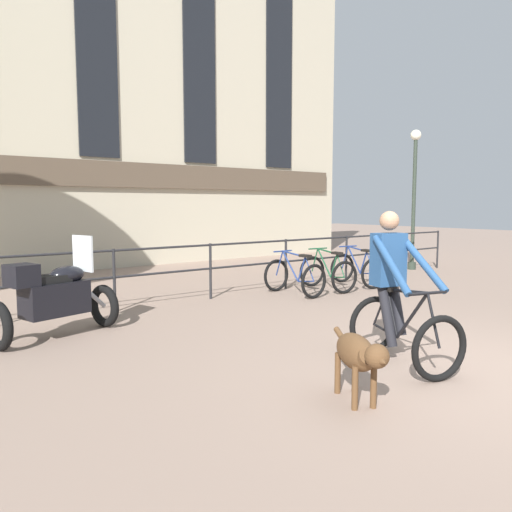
{
  "coord_description": "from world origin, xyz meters",
  "views": [
    {
      "loc": [
        -5.0,
        -2.67,
        1.77
      ],
      "look_at": [
        -0.73,
        2.86,
        1.05
      ],
      "focal_mm": 35.0,
      "sensor_mm": 36.0,
      "label": 1
    }
  ],
  "objects_px": {
    "parked_bicycle_mid_right": "(357,269)",
    "dog": "(359,354)",
    "parked_motorcycle": "(54,296)",
    "cyclist_with_bike": "(397,295)",
    "parked_bicycle_mid_left": "(328,273)",
    "street_lamp": "(414,191)",
    "parked_bicycle_near_lamp": "(295,277)"
  },
  "relations": [
    {
      "from": "parked_bicycle_mid_right",
      "to": "dog",
      "type": "bearing_deg",
      "value": 50.27
    },
    {
      "from": "parked_motorcycle",
      "to": "parked_bicycle_mid_right",
      "type": "height_order",
      "value": "parked_motorcycle"
    },
    {
      "from": "parked_bicycle_mid_right",
      "to": "cyclist_with_bike",
      "type": "bearing_deg",
      "value": 54.71
    },
    {
      "from": "parked_motorcycle",
      "to": "parked_bicycle_mid_left",
      "type": "relative_size",
      "value": 1.47
    },
    {
      "from": "parked_bicycle_mid_right",
      "to": "street_lamp",
      "type": "xyz_separation_m",
      "value": [
        3.32,
        0.93,
        1.77
      ]
    },
    {
      "from": "parked_motorcycle",
      "to": "parked_bicycle_near_lamp",
      "type": "bearing_deg",
      "value": -99.44
    },
    {
      "from": "parked_bicycle_near_lamp",
      "to": "street_lamp",
      "type": "height_order",
      "value": "street_lamp"
    },
    {
      "from": "parked_motorcycle",
      "to": "parked_bicycle_near_lamp",
      "type": "distance_m",
      "value": 4.7
    },
    {
      "from": "parked_motorcycle",
      "to": "parked_bicycle_mid_right",
      "type": "distance_m",
      "value": 6.55
    },
    {
      "from": "dog",
      "to": "street_lamp",
      "type": "height_order",
      "value": "street_lamp"
    },
    {
      "from": "dog",
      "to": "parked_bicycle_mid_right",
      "type": "distance_m",
      "value": 6.66
    },
    {
      "from": "parked_bicycle_near_lamp",
      "to": "parked_bicycle_mid_left",
      "type": "relative_size",
      "value": 0.96
    },
    {
      "from": "parked_motorcycle",
      "to": "street_lamp",
      "type": "relative_size",
      "value": 0.46
    },
    {
      "from": "parked_bicycle_mid_left",
      "to": "street_lamp",
      "type": "relative_size",
      "value": 0.31
    },
    {
      "from": "street_lamp",
      "to": "parked_bicycle_near_lamp",
      "type": "bearing_deg",
      "value": -169.83
    },
    {
      "from": "parked_motorcycle",
      "to": "dog",
      "type": "bearing_deg",
      "value": -173.87
    },
    {
      "from": "parked_bicycle_mid_left",
      "to": "parked_bicycle_mid_right",
      "type": "distance_m",
      "value": 0.93
    },
    {
      "from": "parked_bicycle_mid_left",
      "to": "parked_bicycle_near_lamp",
      "type": "bearing_deg",
      "value": 6.62
    },
    {
      "from": "cyclist_with_bike",
      "to": "parked_bicycle_mid_right",
      "type": "relative_size",
      "value": 1.41
    },
    {
      "from": "parked_motorcycle",
      "to": "parked_bicycle_mid_left",
      "type": "height_order",
      "value": "parked_motorcycle"
    },
    {
      "from": "dog",
      "to": "parked_motorcycle",
      "type": "height_order",
      "value": "parked_motorcycle"
    },
    {
      "from": "parked_bicycle_near_lamp",
      "to": "parked_bicycle_mid_right",
      "type": "distance_m",
      "value": 1.86
    },
    {
      "from": "cyclist_with_bike",
      "to": "street_lamp",
      "type": "relative_size",
      "value": 0.45
    },
    {
      "from": "street_lamp",
      "to": "parked_bicycle_mid_left",
      "type": "bearing_deg",
      "value": -167.68
    },
    {
      "from": "cyclist_with_bike",
      "to": "parked_bicycle_mid_right",
      "type": "xyz_separation_m",
      "value": [
        3.78,
        3.83,
        -0.41
      ]
    },
    {
      "from": "dog",
      "to": "parked_bicycle_mid_right",
      "type": "relative_size",
      "value": 0.82
    },
    {
      "from": "parked_bicycle_near_lamp",
      "to": "parked_bicycle_mid_left",
      "type": "distance_m",
      "value": 0.93
    },
    {
      "from": "dog",
      "to": "parked_motorcycle",
      "type": "bearing_deg",
      "value": 136.01
    },
    {
      "from": "parked_bicycle_near_lamp",
      "to": "parked_bicycle_mid_right",
      "type": "relative_size",
      "value": 0.94
    },
    {
      "from": "street_lamp",
      "to": "cyclist_with_bike",
      "type": "bearing_deg",
      "value": -146.19
    },
    {
      "from": "dog",
      "to": "parked_motorcycle",
      "type": "relative_size",
      "value": 0.57
    },
    {
      "from": "parked_bicycle_near_lamp",
      "to": "parked_bicycle_mid_right",
      "type": "xyz_separation_m",
      "value": [
        1.86,
        0.0,
        0.0
      ]
    }
  ]
}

